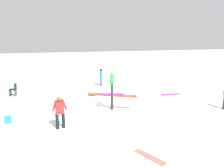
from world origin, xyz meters
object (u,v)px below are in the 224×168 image
main_rider_on_rail (112,83)px  loose_snowboard_magenta (170,94)px  loose_snowboard_coral (150,157)px  bystander_teal (101,76)px  loose_snowboard_lime (75,95)px  bystander_red (60,111)px  folding_chair (14,90)px  rail_feature (112,97)px  backpack_on_snow (8,120)px

main_rider_on_rail → loose_snowboard_magenta: bearing=35.1°
loose_snowboard_coral → main_rider_on_rail: bearing=-27.4°
loose_snowboard_magenta → loose_snowboard_coral: bearing=-121.3°
bystander_teal → loose_snowboard_lime: size_ratio=0.99×
main_rider_on_rail → loose_snowboard_lime: 4.11m
main_rider_on_rail → bystander_teal: main_rider_on_rail is taller
bystander_teal → loose_snowboard_coral: bearing=-165.0°
bystander_red → folding_chair: (-3.39, 5.62, -0.45)m
bystander_teal → loose_snowboard_magenta: bearing=-114.2°
loose_snowboard_lime → rail_feature: bearing=-145.2°
loose_snowboard_lime → bystander_teal: bearing=-41.1°
bystander_teal → backpack_on_snow: (-5.40, -6.27, -0.60)m
main_rider_on_rail → loose_snowboard_lime: main_rider_on_rail is taller
main_rider_on_rail → folding_chair: 7.27m
bystander_red → loose_snowboard_coral: 4.50m
backpack_on_snow → bystander_teal: bearing=27.6°
loose_snowboard_lime → backpack_on_snow: bearing=143.3°
folding_chair → bystander_red: bearing=37.1°
bystander_teal → bystander_red: bearing=171.4°
loose_snowboard_lime → loose_snowboard_magenta: same height
bystander_red → loose_snowboard_magenta: bystander_red is taller
main_rider_on_rail → loose_snowboard_coral: size_ratio=1.05×
loose_snowboard_coral → loose_snowboard_magenta: size_ratio=0.91×
main_rider_on_rail → bystander_teal: (0.06, 5.41, -0.82)m
rail_feature → loose_snowboard_lime: rail_feature is taller
loose_snowboard_magenta → backpack_on_snow: (-9.85, -2.96, 0.16)m
bystander_red → loose_snowboard_magenta: bearing=14.2°
loose_snowboard_coral → loose_snowboard_lime: size_ratio=0.94×
bystander_red → loose_snowboard_lime: size_ratio=1.12×
bystander_teal → folding_chair: (-6.21, -1.71, -0.35)m
rail_feature → loose_snowboard_coral: bearing=-62.8°
loose_snowboard_magenta → folding_chair: size_ratio=1.61×
bystander_red → bystander_teal: bearing=54.2°
bystander_red → folding_chair: size_ratio=1.76×
rail_feature → backpack_on_snow: rail_feature is taller
bystander_red → backpack_on_snow: (-2.57, 1.06, -0.70)m
bystander_red → loose_snowboard_coral: bearing=-56.8°
loose_snowboard_coral → loose_snowboard_magenta: 8.04m
loose_snowboard_coral → backpack_on_snow: size_ratio=3.81×
loose_snowboard_coral → loose_snowboard_lime: bearing=-16.0°
bystander_teal → loose_snowboard_magenta: 5.59m
rail_feature → main_rider_on_rail: 0.82m
loose_snowboard_lime → backpack_on_snow: (-3.30, -4.06, 0.16)m
bystander_red → bystander_teal: size_ratio=1.13×
bystander_red → loose_snowboard_coral: (3.28, -2.96, -0.85)m
rail_feature → bystander_teal: size_ratio=1.98×
loose_snowboard_coral → loose_snowboard_lime: same height
rail_feature → loose_snowboard_magenta: 5.03m
main_rider_on_rail → loose_snowboard_lime: size_ratio=0.99×
bystander_teal → loose_snowboard_lime: 3.14m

